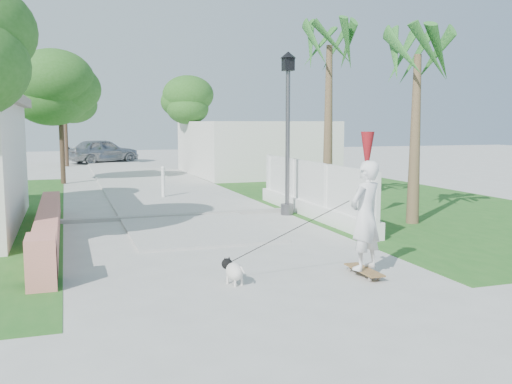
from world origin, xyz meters
name	(u,v)px	position (x,y,z in m)	size (l,w,h in m)	color
ground	(248,272)	(0.00, 0.00, 0.00)	(90.00, 90.00, 0.00)	#B7B7B2
path_strip	(127,173)	(0.00, 20.00, 0.03)	(3.20, 36.00, 0.06)	#B7B7B2
curb	(180,215)	(0.00, 6.00, 0.05)	(6.50, 0.25, 0.10)	#999993
grass_right	(372,197)	(7.00, 8.00, 0.01)	(8.00, 20.00, 0.01)	#225C1D
pink_wall	(48,229)	(-3.30, 3.55, 0.31)	(0.45, 8.20, 0.80)	#E58975
lattice_fence	(311,197)	(3.40, 5.00, 0.54)	(0.35, 7.00, 1.50)	white
building_right	(253,148)	(6.00, 18.00, 1.30)	(6.00, 8.00, 2.60)	silver
street_lamp	(288,127)	(2.90, 5.50, 2.43)	(0.44, 0.44, 4.44)	#59595E
bollard	(163,181)	(0.20, 10.00, 0.58)	(0.14, 0.14, 1.09)	white
patio_umbrella	(367,155)	(4.80, 4.50, 1.69)	(0.36, 0.36, 2.30)	#59595E
tree_path_left	(60,91)	(-2.98, 15.98, 3.82)	(3.40, 3.40, 5.23)	#4C3826
tree_path_right	(189,104)	(3.22, 19.98, 3.49)	(3.00, 3.00, 4.79)	#4C3826
tree_path_far	(65,100)	(-2.78, 25.98, 3.82)	(3.20, 3.20, 5.17)	#4C3826
palm_far	(329,56)	(4.60, 6.50, 4.48)	(1.80, 1.80, 5.30)	brown
palm_near	(418,65)	(5.40, 3.20, 3.95)	(1.80, 1.80, 4.70)	brown
skateboarder	(325,225)	(1.09, -0.71, 0.88)	(2.58, 0.97, 1.92)	olive
dog	(233,270)	(-0.44, -0.61, 0.22)	(0.39, 0.57, 0.41)	silver
parked_car	(103,151)	(-0.63, 28.36, 0.77)	(1.82, 4.52, 1.54)	#AEAFB6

